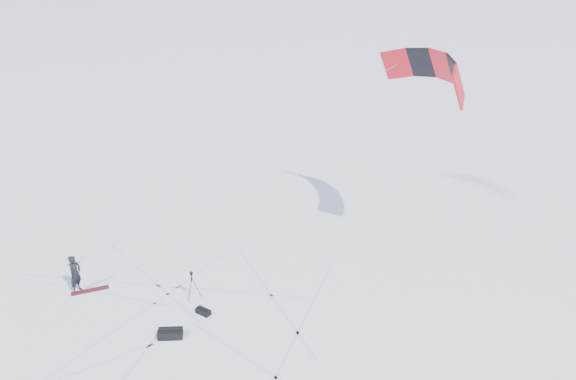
{
  "coord_description": "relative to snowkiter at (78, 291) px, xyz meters",
  "views": [
    {
      "loc": [
        3.23,
        -19.19,
        13.34
      ],
      "look_at": [
        6.36,
        3.47,
        3.48
      ],
      "focal_mm": 35.0,
      "sensor_mm": 36.0,
      "label": 1
    }
  ],
  "objects": [
    {
      "name": "tripod",
      "position": [
        4.84,
        -1.12,
        0.78
      ],
      "size": [
        0.54,
        0.61,
        1.21
      ],
      "rotation": [
        0.0,
        0.0,
        -0.05
      ],
      "color": "black",
      "rests_on": "ground"
    },
    {
      "name": "snowboard",
      "position": [
        0.49,
        -0.05,
        0.02
      ],
      "size": [
        1.55,
        0.66,
        0.04
      ],
      "primitive_type": "cube",
      "rotation": [
        0.0,
        0.0,
        0.25
      ],
      "color": "maroon",
      "rests_on": "ground"
    },
    {
      "name": "power_kite",
      "position": [
        15.88,
        2.95,
        8.29
      ],
      "size": [
        17.12,
        6.32,
        7.86
      ],
      "color": "red",
      "rests_on": "ground"
    },
    {
      "name": "gear_bag_a",
      "position": [
        4.05,
        -3.67,
        0.18
      ],
      "size": [
        0.94,
        0.49,
        0.41
      ],
      "rotation": [
        0.0,
        0.0,
        -0.08
      ],
      "color": "black",
      "rests_on": "ground"
    },
    {
      "name": "snowkiter",
      "position": [
        0.0,
        0.0,
        0.0
      ],
      "size": [
        0.63,
        0.73,
        1.69
      ],
      "primitive_type": "imported",
      "rotation": [
        0.0,
        0.0,
        1.14
      ],
      "color": "black",
      "rests_on": "ground"
    },
    {
      "name": "snow_tracks",
      "position": [
        2.27,
        -2.67,
        0.0
      ],
      "size": [
        17.62,
        14.39,
        0.01
      ],
      "color": "#AEBED4",
      "rests_on": "ground"
    },
    {
      "name": "ground",
      "position": [
        2.83,
        -1.95,
        0.0
      ],
      "size": [
        1800.0,
        1800.0,
        0.0
      ],
      "primitive_type": "plane",
      "color": "white"
    },
    {
      "name": "horizon_hills",
      "position": [
        2.83,
        -1.95,
        4.64
      ],
      "size": [
        704.0,
        704.42,
        10.5
      ],
      "color": "black",
      "rests_on": "ground"
    },
    {
      "name": "gear_bag_b",
      "position": [
        5.26,
        -2.35,
        0.12
      ],
      "size": [
        0.64,
        0.62,
        0.28
      ],
      "rotation": [
        0.0,
        0.0,
        -0.75
      ],
      "color": "black",
      "rests_on": "ground"
    }
  ]
}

